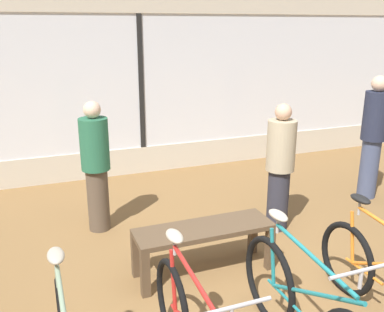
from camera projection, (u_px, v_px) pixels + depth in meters
ground_plane at (261, 311)px, 3.79m from camera, size 24.00×24.00×0.00m
shop_back_wall at (140, 76)px, 6.90m from camera, size 12.00×0.08×3.20m
display_bench at (204, 235)px, 4.27m from camera, size 1.40×0.44×0.51m
customer_near_rack at (280, 166)px, 5.10m from camera, size 0.47×0.47×1.57m
customer_by_window at (373, 135)px, 6.05m from camera, size 0.46×0.46×1.77m
customer_mid_floor at (96, 165)px, 5.08m from camera, size 0.38×0.38×1.60m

